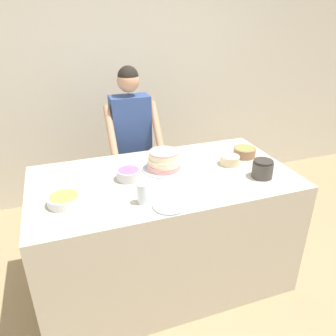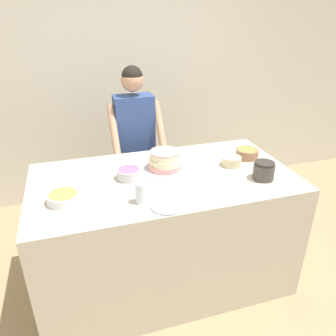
{
  "view_description": "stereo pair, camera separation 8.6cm",
  "coord_description": "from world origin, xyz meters",
  "px_view_note": "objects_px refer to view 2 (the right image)",
  "views": [
    {
      "loc": [
        -0.66,
        -1.48,
        2.04
      ],
      "look_at": [
        0.02,
        0.45,
        1.03
      ],
      "focal_mm": 35.0,
      "sensor_mm": 36.0,
      "label": 1
    },
    {
      "loc": [
        -0.58,
        -1.51,
        2.04
      ],
      "look_at": [
        0.02,
        0.45,
        1.03
      ],
      "focal_mm": 35.0,
      "sensor_mm": 36.0,
      "label": 2
    }
  ],
  "objects_px": {
    "frosting_bowl_olive": "(247,153)",
    "stoneware_jar": "(264,171)",
    "cake": "(165,161)",
    "frosting_bowl_yellow": "(63,197)",
    "ceramic_plate": "(167,206)",
    "person_baker": "(135,136)",
    "drinking_glass": "(141,193)",
    "frosting_bowl_purple": "(129,173)",
    "frosting_bowl_pink": "(232,161)"
  },
  "relations": [
    {
      "from": "person_baker",
      "to": "frosting_bowl_olive",
      "type": "bearing_deg",
      "value": -39.59
    },
    {
      "from": "frosting_bowl_olive",
      "to": "frosting_bowl_pink",
      "type": "xyz_separation_m",
      "value": [
        -0.19,
        -0.09,
        -0.0
      ]
    },
    {
      "from": "ceramic_plate",
      "to": "frosting_bowl_purple",
      "type": "bearing_deg",
      "value": 109.23
    },
    {
      "from": "frosting_bowl_olive",
      "to": "stoneware_jar",
      "type": "relative_size",
      "value": 1.21
    },
    {
      "from": "frosting_bowl_olive",
      "to": "frosting_bowl_pink",
      "type": "relative_size",
      "value": 1.22
    },
    {
      "from": "frosting_bowl_olive",
      "to": "frosting_bowl_purple",
      "type": "relative_size",
      "value": 1.04
    },
    {
      "from": "frosting_bowl_purple",
      "to": "person_baker",
      "type": "bearing_deg",
      "value": 74.84
    },
    {
      "from": "frosting_bowl_purple",
      "to": "drinking_glass",
      "type": "xyz_separation_m",
      "value": [
        0.01,
        -0.34,
        0.03
      ]
    },
    {
      "from": "drinking_glass",
      "to": "frosting_bowl_olive",
      "type": "bearing_deg",
      "value": 22.94
    },
    {
      "from": "cake",
      "to": "stoneware_jar",
      "type": "height_order",
      "value": "cake"
    },
    {
      "from": "frosting_bowl_olive",
      "to": "drinking_glass",
      "type": "height_order",
      "value": "drinking_glass"
    },
    {
      "from": "ceramic_plate",
      "to": "cake",
      "type": "bearing_deg",
      "value": 75.11
    },
    {
      "from": "cake",
      "to": "frosting_bowl_yellow",
      "type": "xyz_separation_m",
      "value": [
        -0.73,
        -0.26,
        -0.03
      ]
    },
    {
      "from": "cake",
      "to": "stoneware_jar",
      "type": "bearing_deg",
      "value": -29.34
    },
    {
      "from": "person_baker",
      "to": "ceramic_plate",
      "type": "relative_size",
      "value": 7.73
    },
    {
      "from": "frosting_bowl_pink",
      "to": "stoneware_jar",
      "type": "height_order",
      "value": "stoneware_jar"
    },
    {
      "from": "cake",
      "to": "ceramic_plate",
      "type": "height_order",
      "value": "cake"
    },
    {
      "from": "frosting_bowl_purple",
      "to": "frosting_bowl_pink",
      "type": "height_order",
      "value": "frosting_bowl_purple"
    },
    {
      "from": "frosting_bowl_olive",
      "to": "ceramic_plate",
      "type": "xyz_separation_m",
      "value": [
        -0.83,
        -0.51,
        -0.03
      ]
    },
    {
      "from": "person_baker",
      "to": "frosting_bowl_yellow",
      "type": "xyz_separation_m",
      "value": [
        -0.65,
        -0.91,
        -0.01
      ]
    },
    {
      "from": "frosting_bowl_olive",
      "to": "frosting_bowl_pink",
      "type": "bearing_deg",
      "value": -153.41
    },
    {
      "from": "cake",
      "to": "drinking_glass",
      "type": "distance_m",
      "value": 0.49
    },
    {
      "from": "cake",
      "to": "frosting_bowl_yellow",
      "type": "relative_size",
      "value": 1.58
    },
    {
      "from": "cake",
      "to": "ceramic_plate",
      "type": "distance_m",
      "value": 0.52
    },
    {
      "from": "cake",
      "to": "frosting_bowl_purple",
      "type": "xyz_separation_m",
      "value": [
        -0.28,
        -0.06,
        -0.03
      ]
    },
    {
      "from": "frosting_bowl_olive",
      "to": "frosting_bowl_purple",
      "type": "xyz_separation_m",
      "value": [
        -0.98,
        -0.07,
        -0.0
      ]
    },
    {
      "from": "frosting_bowl_purple",
      "to": "stoneware_jar",
      "type": "xyz_separation_m",
      "value": [
        0.91,
        -0.29,
        0.02
      ]
    },
    {
      "from": "ceramic_plate",
      "to": "stoneware_jar",
      "type": "bearing_deg",
      "value": 11.18
    },
    {
      "from": "frosting_bowl_yellow",
      "to": "frosting_bowl_olive",
      "type": "xyz_separation_m",
      "value": [
        1.43,
        0.26,
        0.01
      ]
    },
    {
      "from": "person_baker",
      "to": "frosting_bowl_yellow",
      "type": "relative_size",
      "value": 7.83
    },
    {
      "from": "ceramic_plate",
      "to": "stoneware_jar",
      "type": "relative_size",
      "value": 1.41
    },
    {
      "from": "stoneware_jar",
      "to": "frosting_bowl_yellow",
      "type": "bearing_deg",
      "value": 176.04
    },
    {
      "from": "person_baker",
      "to": "frosting_bowl_yellow",
      "type": "height_order",
      "value": "person_baker"
    },
    {
      "from": "person_baker",
      "to": "drinking_glass",
      "type": "xyz_separation_m",
      "value": [
        -0.19,
        -1.06,
        0.02
      ]
    },
    {
      "from": "person_baker",
      "to": "frosting_bowl_olive",
      "type": "height_order",
      "value": "person_baker"
    },
    {
      "from": "drinking_glass",
      "to": "stoneware_jar",
      "type": "xyz_separation_m",
      "value": [
        0.9,
        0.05,
        -0.0
      ]
    },
    {
      "from": "cake",
      "to": "frosting_bowl_olive",
      "type": "distance_m",
      "value": 0.69
    },
    {
      "from": "cake",
      "to": "frosting_bowl_pink",
      "type": "distance_m",
      "value": 0.52
    },
    {
      "from": "person_baker",
      "to": "drinking_glass",
      "type": "relative_size",
      "value": 12.09
    },
    {
      "from": "frosting_bowl_purple",
      "to": "ceramic_plate",
      "type": "height_order",
      "value": "frosting_bowl_purple"
    },
    {
      "from": "cake",
      "to": "frosting_bowl_olive",
      "type": "bearing_deg",
      "value": 0.67
    },
    {
      "from": "frosting_bowl_purple",
      "to": "ceramic_plate",
      "type": "xyz_separation_m",
      "value": [
        0.15,
        -0.43,
        -0.03
      ]
    },
    {
      "from": "person_baker",
      "to": "stoneware_jar",
      "type": "height_order",
      "value": "person_baker"
    },
    {
      "from": "stoneware_jar",
      "to": "frosting_bowl_purple",
      "type": "bearing_deg",
      "value": 162.52
    },
    {
      "from": "frosting_bowl_pink",
      "to": "frosting_bowl_yellow",
      "type": "bearing_deg",
      "value": -172.16
    },
    {
      "from": "frosting_bowl_olive",
      "to": "cake",
      "type": "bearing_deg",
      "value": -179.33
    },
    {
      "from": "cake",
      "to": "drinking_glass",
      "type": "relative_size",
      "value": 2.43
    },
    {
      "from": "frosting_bowl_pink",
      "to": "ceramic_plate",
      "type": "xyz_separation_m",
      "value": [
        -0.64,
        -0.41,
        -0.03
      ]
    },
    {
      "from": "cake",
      "to": "frosting_bowl_purple",
      "type": "bearing_deg",
      "value": -167.26
    },
    {
      "from": "person_baker",
      "to": "frosting_bowl_yellow",
      "type": "bearing_deg",
      "value": -125.28
    }
  ]
}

